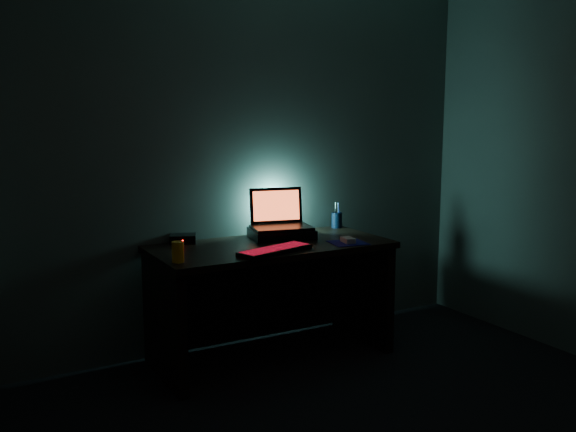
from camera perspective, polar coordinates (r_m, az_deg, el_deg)
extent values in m
cube|color=#454F4A|center=(4.30, -3.91, 4.95)|extent=(3.50, 0.00, 2.50)
cube|color=black|center=(4.04, -1.52, -2.77)|extent=(1.50, 0.70, 0.04)
cube|color=black|center=(3.87, -10.96, -9.22)|extent=(0.06, 0.64, 0.71)
cube|color=black|center=(4.50, 6.60, -6.51)|extent=(0.06, 0.64, 0.71)
cube|color=black|center=(4.42, -3.50, -6.75)|extent=(1.38, 0.02, 0.65)
cube|color=black|center=(4.22, -0.58, -1.54)|extent=(0.45, 0.38, 0.06)
cube|color=black|center=(4.22, -0.58, -1.02)|extent=(0.43, 0.34, 0.02)
cube|color=black|center=(4.32, -1.07, 0.95)|extent=(0.36, 0.12, 0.24)
cube|color=#E94318|center=(4.31, -1.04, 0.94)|extent=(0.32, 0.10, 0.20)
cube|color=black|center=(3.78, -1.17, -3.08)|extent=(0.50, 0.28, 0.03)
cube|color=red|center=(3.78, -1.17, -2.86)|extent=(0.48, 0.25, 0.00)
cube|color=#0C0C55|center=(4.08, 5.35, -2.38)|extent=(0.25, 0.23, 0.00)
cube|color=gray|center=(4.07, 5.36, -2.14)|extent=(0.08, 0.11, 0.03)
cylinder|color=black|center=(4.60, 4.36, -0.37)|extent=(0.09, 0.09, 0.11)
cylinder|color=#FFA80D|center=(3.59, -9.76, -3.17)|extent=(0.07, 0.07, 0.12)
cube|color=black|center=(4.11, -9.33, -2.00)|extent=(0.20, 0.18, 0.05)
sphere|color=#FF0C07|center=(4.05, -9.35, -2.18)|extent=(0.01, 0.01, 0.01)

